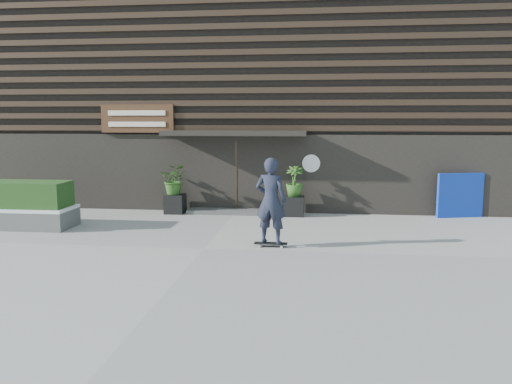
# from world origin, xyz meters

# --- Properties ---
(ground) EXTENTS (80.00, 80.00, 0.00)m
(ground) POSITION_xyz_m (0.00, 0.00, 0.00)
(ground) COLOR #9D9A94
(ground) RESTS_ON ground
(entrance_step) EXTENTS (3.00, 0.80, 0.12)m
(entrance_step) POSITION_xyz_m (0.00, 4.60, 0.06)
(entrance_step) COLOR #474744
(entrance_step) RESTS_ON ground
(planter_pot_left) EXTENTS (0.60, 0.60, 0.60)m
(planter_pot_left) POSITION_xyz_m (-1.90, 4.40, 0.30)
(planter_pot_left) COLOR black
(planter_pot_left) RESTS_ON ground
(bamboo_left) EXTENTS (0.86, 0.75, 0.96)m
(bamboo_left) POSITION_xyz_m (-1.90, 4.40, 1.08)
(bamboo_left) COLOR #2D591E
(bamboo_left) RESTS_ON planter_pot_left
(planter_pot_right) EXTENTS (0.60, 0.60, 0.60)m
(planter_pot_right) POSITION_xyz_m (1.90, 4.40, 0.30)
(planter_pot_right) COLOR black
(planter_pot_right) RESTS_ON ground
(bamboo_right) EXTENTS (0.54, 0.54, 0.96)m
(bamboo_right) POSITION_xyz_m (1.90, 4.40, 1.08)
(bamboo_right) COLOR #2D591E
(bamboo_right) RESTS_ON planter_pot_right
(raised_bed) EXTENTS (3.50, 1.20, 0.50)m
(raised_bed) POSITION_xyz_m (-5.88, 1.81, 0.25)
(raised_bed) COLOR #4E4E4B
(raised_bed) RESTS_ON ground
(snow_layer) EXTENTS (3.50, 1.20, 0.08)m
(snow_layer) POSITION_xyz_m (-5.88, 1.81, 0.54)
(snow_layer) COLOR white
(snow_layer) RESTS_ON raised_bed
(hedge) EXTENTS (3.30, 1.00, 0.70)m
(hedge) POSITION_xyz_m (-5.88, 1.81, 0.93)
(hedge) COLOR #1C3D16
(hedge) RESTS_ON snow_layer
(blue_tarp) EXTENTS (1.43, 0.48, 1.36)m
(blue_tarp) POSITION_xyz_m (6.93, 4.70, 0.68)
(blue_tarp) COLOR #0D2EB0
(blue_tarp) RESTS_ON ground
(building) EXTENTS (18.00, 11.00, 8.00)m
(building) POSITION_xyz_m (-0.00, 9.96, 3.99)
(building) COLOR black
(building) RESTS_ON ground
(skateboarder) EXTENTS (0.81, 0.62, 2.11)m
(skateboarder) POSITION_xyz_m (1.52, 0.36, 1.10)
(skateboarder) COLOR black
(skateboarder) RESTS_ON ground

